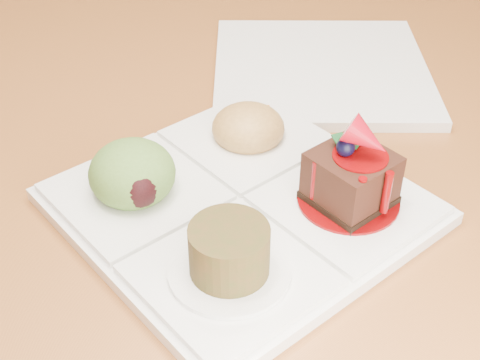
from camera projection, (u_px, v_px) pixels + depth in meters
name	position (u px, v px, depth m)	size (l,w,h in m)	color
ground	(169.00, 337.00, 1.42)	(6.00, 6.00, 0.00)	#543518
dining_table	(139.00, 42.00, 1.00)	(1.00, 1.80, 0.75)	#9C6028
sampler_plate	(235.00, 191.00, 0.57)	(0.34, 0.34, 0.10)	white
second_plate	(321.00, 70.00, 0.78)	(0.24, 0.24, 0.01)	white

